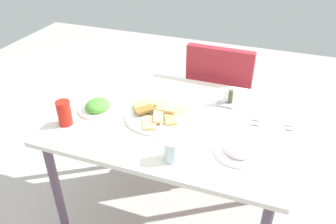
% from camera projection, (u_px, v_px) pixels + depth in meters
% --- Properties ---
extents(ground_plane, '(6.00, 6.00, 0.00)m').
position_uv_depth(ground_plane, '(174.00, 219.00, 2.07)').
color(ground_plane, '#B5ABA7').
extents(dining_table, '(1.13, 0.83, 0.75)m').
position_uv_depth(dining_table, '(175.00, 131.00, 1.71)').
color(dining_table, silver).
rests_on(dining_table, ground_plane).
extents(dining_chair, '(0.43, 0.44, 0.93)m').
position_uv_depth(dining_chair, '(220.00, 99.00, 2.23)').
color(dining_chair, maroon).
rests_on(dining_chair, ground_plane).
extents(pide_platter, '(0.32, 0.32, 0.04)m').
position_uv_depth(pide_platter, '(158.00, 115.00, 1.66)').
color(pide_platter, white).
rests_on(pide_platter, dining_table).
extents(salad_plate_greens, '(0.20, 0.20, 0.05)m').
position_uv_depth(salad_plate_greens, '(239.00, 150.00, 1.42)').
color(salad_plate_greens, white).
rests_on(salad_plate_greens, dining_table).
extents(salad_plate_rice, '(0.20, 0.20, 0.06)m').
position_uv_depth(salad_plate_rice, '(98.00, 106.00, 1.71)').
color(salad_plate_rice, white).
rests_on(salad_plate_rice, dining_table).
extents(soda_can, '(0.09, 0.09, 0.12)m').
position_uv_depth(soda_can, '(64.00, 113.00, 1.58)').
color(soda_can, red).
rests_on(soda_can, dining_table).
extents(drinking_glass, '(0.07, 0.07, 0.09)m').
position_uv_depth(drinking_glass, '(172.00, 150.00, 1.37)').
color(drinking_glass, silver).
rests_on(drinking_glass, dining_table).
extents(paper_napkin, '(0.13, 0.13, 0.00)m').
position_uv_depth(paper_napkin, '(272.00, 125.00, 1.60)').
color(paper_napkin, white).
rests_on(paper_napkin, dining_table).
extents(fork, '(0.19, 0.04, 0.00)m').
position_uv_depth(fork, '(272.00, 126.00, 1.59)').
color(fork, silver).
rests_on(fork, paper_napkin).
extents(spoon, '(0.19, 0.02, 0.00)m').
position_uv_depth(spoon, '(272.00, 122.00, 1.62)').
color(spoon, silver).
rests_on(spoon, paper_napkin).
extents(condiment_caddy, '(0.09, 0.09, 0.08)m').
position_uv_depth(condiment_caddy, '(227.00, 99.00, 1.76)').
color(condiment_caddy, '#B2B2B7').
rests_on(condiment_caddy, dining_table).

